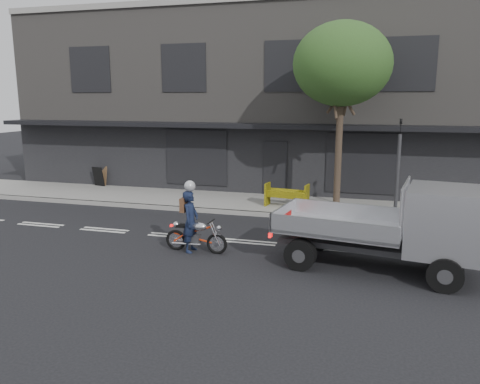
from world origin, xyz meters
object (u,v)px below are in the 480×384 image
traffic_light_pole (397,175)px  street_tree (342,65)px  sandwich_board (98,177)px  construction_barrier (286,196)px  flatbed_ute (426,223)px  rider (191,221)px  motorcycle (196,235)px

traffic_light_pole → street_tree: bearing=157.0°
street_tree → sandwich_board: (-10.93, 1.79, -4.68)m
construction_barrier → traffic_light_pole: bearing=-10.0°
traffic_light_pole → construction_barrier: size_ratio=2.18×
street_tree → sandwich_board: 12.02m
flatbed_ute → sandwich_board: bearing=159.8°
street_tree → rider: 7.85m
sandwich_board → street_tree: bearing=1.7°
construction_barrier → sandwich_board: (-9.09, 1.97, 0.00)m
street_tree → traffic_light_pole: 4.23m
street_tree → flatbed_ute: street_tree is taller
motorcycle → sandwich_board: bearing=137.2°
motorcycle → sandwich_board: 10.42m
flatbed_ute → motorcycle: bearing=-173.0°
flatbed_ute → construction_barrier: size_ratio=3.17×
street_tree → sandwich_board: street_tree is taller
traffic_light_pole → construction_barrier: traffic_light_pole is taller
flatbed_ute → construction_barrier: flatbed_ute is taller
traffic_light_pole → motorcycle: traffic_light_pole is taller
motorcycle → construction_barrier: bearing=74.4°
rider → construction_barrier: 5.52m
street_tree → motorcycle: size_ratio=3.76×
street_tree → motorcycle: (-3.40, -5.42, -4.80)m
traffic_light_pole → rider: 7.23m
motorcycle → construction_barrier: construction_barrier is taller
traffic_light_pole → sandwich_board: bearing=168.5°
traffic_light_pole → rider: (-5.55, -4.57, -0.80)m
motorcycle → rider: bearing=-179.0°
motorcycle → flatbed_ute: size_ratio=0.35×
sandwich_board → traffic_light_pole: bearing=-0.6°
motorcycle → construction_barrier: size_ratio=1.12×
flatbed_ute → sandwich_board: flatbed_ute is taller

